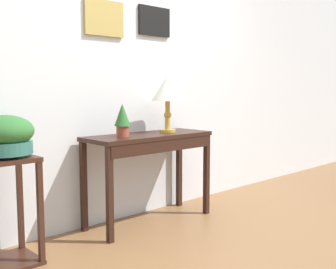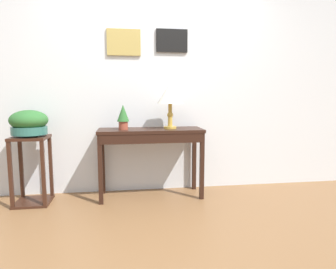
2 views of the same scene
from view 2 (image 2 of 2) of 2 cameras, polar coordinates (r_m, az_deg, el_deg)
ground_plane at (r=2.43m, az=2.19°, el=-20.75°), size 12.00×12.00×0.01m
back_wall_with_art at (r=3.62m, az=-2.13°, el=11.42°), size 9.00×0.13×2.80m
console_table at (r=3.30m, az=-3.34°, el=-0.92°), size 1.17×0.43×0.78m
table_lamp at (r=3.32m, az=0.42°, el=7.63°), size 0.29×0.29×0.51m
potted_plant_on_console at (r=3.26m, az=-8.68°, el=3.58°), size 0.13×0.13×0.27m
pedestal_stand_left at (r=3.47m, az=-24.86°, el=-6.30°), size 0.36×0.36×0.73m
planter_bowl_wide at (r=3.39m, az=-25.31°, el=2.06°), size 0.38×0.38×0.27m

